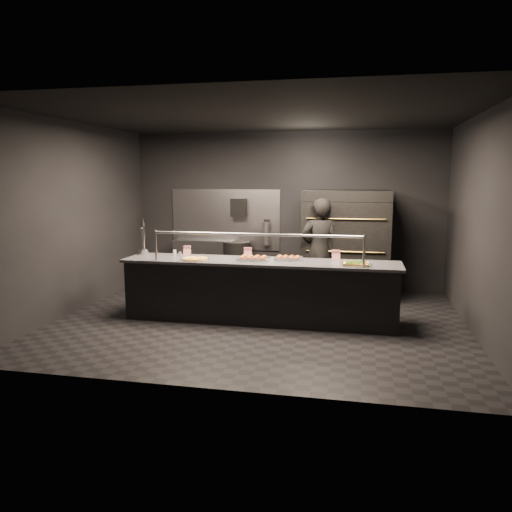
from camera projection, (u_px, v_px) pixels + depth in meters
name	position (u px, v px, depth m)	size (l,w,h in m)	color
room	(259.00, 221.00, 7.32)	(6.04, 6.00, 3.00)	black
service_counter	(260.00, 291.00, 7.43)	(4.10, 0.78, 1.37)	black
pizza_oven	(346.00, 243.00, 8.94)	(1.50, 1.23, 1.91)	black
prep_shelf	(204.00, 262.00, 10.00)	(1.20, 0.35, 0.90)	#99999E
towel_dispenser	(239.00, 208.00, 9.75)	(0.30, 0.20, 0.35)	black
fire_extinguisher	(266.00, 233.00, 9.73)	(0.14, 0.14, 0.51)	#B2B2B7
beer_tap	(144.00, 244.00, 7.91)	(0.16, 0.22, 0.60)	silver
round_pizza	(195.00, 259.00, 7.40)	(0.44, 0.44, 0.03)	silver
slider_tray_a	(253.00, 258.00, 7.38)	(0.52, 0.44, 0.07)	silver
slider_tray_b	(288.00, 258.00, 7.42)	(0.47, 0.41, 0.06)	silver
square_pizza	(356.00, 264.00, 6.96)	(0.44, 0.44, 0.05)	silver
condiment_jar	(176.00, 253.00, 7.81)	(0.14, 0.05, 0.09)	silver
tent_cards	(255.00, 252.00, 7.64)	(2.45, 0.04, 0.15)	white
trash_bin	(237.00, 264.00, 9.76)	(0.54, 0.54, 0.90)	black
worker	(319.00, 251.00, 8.41)	(0.66, 0.43, 1.79)	black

